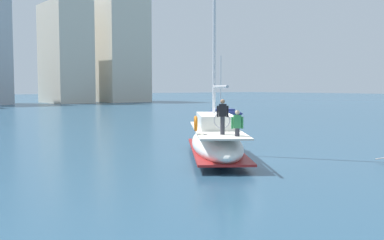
{
  "coord_description": "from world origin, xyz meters",
  "views": [
    {
      "loc": [
        -15.42,
        -16.79,
        3.6
      ],
      "look_at": [
        -0.46,
        2.67,
        1.8
      ],
      "focal_mm": 42.67,
      "sensor_mm": 36.0,
      "label": 1
    }
  ],
  "objects": [
    {
      "name": "moored_catamaran",
      "position": [
        20.94,
        24.34,
        0.55
      ],
      "size": [
        4.89,
        3.76,
        7.31
      ],
      "color": "navy",
      "rests_on": "ground"
    },
    {
      "name": "ground_plane",
      "position": [
        0.0,
        0.0,
        0.0
      ],
      "size": [
        400.0,
        400.0,
        0.0
      ],
      "primitive_type": "plane",
      "color": "#284C66"
    },
    {
      "name": "main_sailboat",
      "position": [
        -0.41,
        0.73,
        0.91
      ],
      "size": [
        7.46,
        9.24,
        13.71
      ],
      "color": "white",
      "rests_on": "ground"
    }
  ]
}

